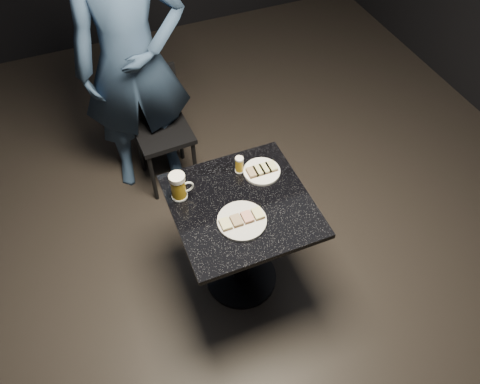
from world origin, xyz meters
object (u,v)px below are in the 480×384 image
beer_mug (179,186)px  beer_tumbler (239,165)px  plate_small (262,171)px  chair (159,122)px  table (241,231)px  plate_large (242,221)px  patron (132,62)px

beer_mug → beer_tumbler: bearing=8.3°
plate_small → chair: chair is taller
table → chair: 1.07m
beer_mug → beer_tumbler: (0.35, 0.05, -0.03)m
plate_large → plate_small: same height
plate_large → table: size_ratio=0.33×
table → beer_mug: beer_mug is taller
plate_large → beer_tumbler: (0.12, 0.32, 0.04)m
plate_small → chair: bearing=111.6°
beer_tumbler → beer_mug: bearing=-171.7°
plate_small → beer_mug: beer_mug is taller
plate_large → table: plate_large is taller
patron → table: patron is taller
plate_large → chair: chair is taller
chair → plate_large: bearing=-83.6°
patron → chair: patron is taller
patron → beer_mug: bearing=-83.4°
patron → beer_tumbler: 0.97m
plate_small → chair: 1.00m
patron → beer_tumbler: (0.34, -0.89, -0.16)m
beer_mug → chair: 0.96m
chair → beer_tumbler: bearing=-73.6°
table → chair: chair is taller
plate_small → plate_large: bearing=-130.2°
plate_small → table: size_ratio=0.27×
table → plate_small: bearing=41.1°
plate_large → patron: patron is taller
plate_small → table: plate_small is taller
plate_large → patron: bearing=100.4°
plate_large → beer_tumbler: bearing=70.1°
plate_large → patron: (-0.22, 1.22, 0.20)m
plate_large → beer_mug: (-0.23, 0.27, 0.07)m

